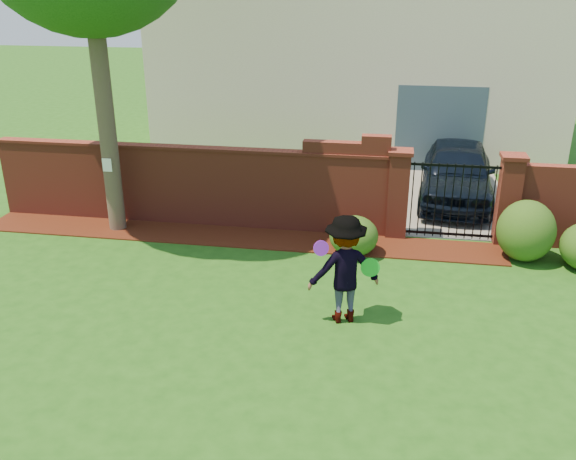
% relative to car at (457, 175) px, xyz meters
% --- Properties ---
extents(ground, '(80.00, 80.00, 0.01)m').
position_rel_car_xyz_m(ground, '(-3.80, -6.33, -0.73)').
color(ground, '#1F4F13').
rests_on(ground, ground).
extents(mulch_bed, '(11.10, 1.08, 0.03)m').
position_rel_car_xyz_m(mulch_bed, '(-4.75, -2.99, -0.71)').
color(mulch_bed, '#38140A').
rests_on(mulch_bed, ground).
extents(brick_wall, '(8.70, 0.31, 2.16)m').
position_rel_car_xyz_m(brick_wall, '(-5.81, -2.33, 0.21)').
color(brick_wall, maroon).
rests_on(brick_wall, ground).
extents(pillar_left, '(0.50, 0.50, 1.88)m').
position_rel_car_xyz_m(pillar_left, '(-1.40, -2.33, 0.24)').
color(pillar_left, maroon).
rests_on(pillar_left, ground).
extents(pillar_right, '(0.50, 0.50, 1.88)m').
position_rel_car_xyz_m(pillar_right, '(0.80, -2.33, 0.24)').
color(pillar_right, maroon).
rests_on(pillar_right, ground).
extents(iron_gate, '(1.78, 0.03, 1.60)m').
position_rel_car_xyz_m(iron_gate, '(-0.30, -2.33, 0.13)').
color(iron_gate, black).
rests_on(iron_gate, ground).
extents(driveway, '(3.20, 8.00, 0.01)m').
position_rel_car_xyz_m(driveway, '(-0.30, 1.67, -0.72)').
color(driveway, gray).
rests_on(driveway, ground).
extents(house, '(12.40, 6.40, 6.30)m').
position_rel_car_xyz_m(house, '(-2.80, 5.67, 2.44)').
color(house, beige).
rests_on(house, ground).
extents(car, '(2.06, 4.36, 1.44)m').
position_rel_car_xyz_m(car, '(0.00, 0.00, 0.00)').
color(car, black).
rests_on(car, ground).
extents(paper_notice, '(0.20, 0.01, 0.28)m').
position_rel_car_xyz_m(paper_notice, '(-7.40, -3.12, 0.78)').
color(paper_notice, white).
rests_on(paper_notice, tree).
extents(shrub_left, '(0.96, 0.96, 0.79)m').
position_rel_car_xyz_m(shrub_left, '(-2.23, -3.43, -0.33)').
color(shrub_left, '#1E4815').
rests_on(shrub_left, ground).
extents(shrub_middle, '(1.10, 1.10, 1.20)m').
position_rel_car_xyz_m(shrub_middle, '(1.05, -3.12, -0.12)').
color(shrub_middle, '#1E4815').
rests_on(shrub_middle, ground).
extents(man, '(1.30, 1.00, 1.77)m').
position_rel_car_xyz_m(man, '(-2.20, -6.02, 0.17)').
color(man, gray).
rests_on(man, ground).
extents(frisbee_purple, '(0.25, 0.16, 0.24)m').
position_rel_car_xyz_m(frisbee_purple, '(-2.56, -6.22, 0.60)').
color(frisbee_purple, purple).
rests_on(frisbee_purple, man).
extents(frisbee_green, '(0.30, 0.09, 0.30)m').
position_rel_car_xyz_m(frisbee_green, '(-1.81, -6.05, 0.26)').
color(frisbee_green, green).
rests_on(frisbee_green, man).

